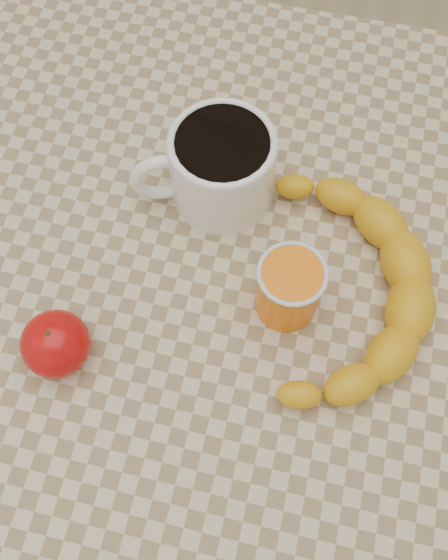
% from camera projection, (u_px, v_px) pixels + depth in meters
% --- Properties ---
extents(ground, '(3.00, 3.00, 0.00)m').
position_uv_depth(ground, '(224.00, 429.00, 1.32)').
color(ground, tan).
rests_on(ground, ground).
extents(table, '(0.80, 0.80, 0.75)m').
position_uv_depth(table, '(224.00, 318.00, 0.71)').
color(table, '#C5B28B').
rests_on(table, ground).
extents(coffee_mug, '(0.16, 0.14, 0.09)m').
position_uv_depth(coffee_mug, '(219.00, 166.00, 0.63)').
color(coffee_mug, white).
rests_on(coffee_mug, table).
extents(orange_juice_glass, '(0.07, 0.07, 0.08)m').
position_uv_depth(orange_juice_glass, '(289.00, 289.00, 0.59)').
color(orange_juice_glass, orange).
rests_on(orange_juice_glass, table).
extents(apple, '(0.08, 0.08, 0.06)m').
position_uv_depth(apple, '(56.00, 344.00, 0.58)').
color(apple, '#9D0509').
rests_on(apple, table).
extents(banana, '(0.22, 0.31, 0.05)m').
position_uv_depth(banana, '(344.00, 289.00, 0.61)').
color(banana, gold).
rests_on(banana, table).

